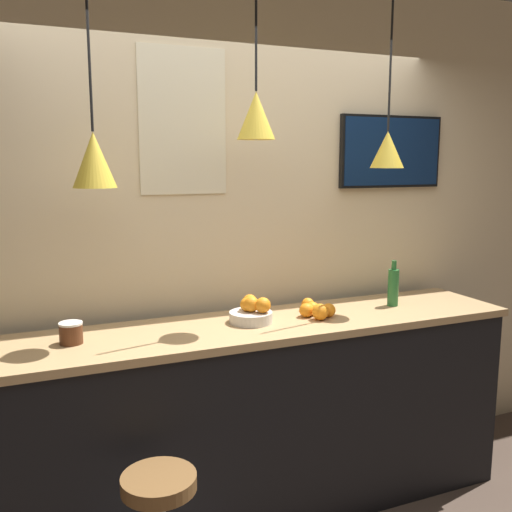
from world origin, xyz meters
TOP-DOWN VIEW (x-y plane):
  - back_wall at (0.00, 1.10)m, footprint 8.00×0.06m
  - service_counter at (0.00, 0.70)m, footprint 2.84×0.59m
  - fruit_bowl at (-0.01, 0.73)m, footprint 0.22×0.22m
  - orange_pile at (0.34, 0.70)m, footprint 0.19×0.27m
  - juice_bottle at (0.87, 0.73)m, footprint 0.06×0.06m
  - spread_jar at (-0.90, 0.73)m, footprint 0.11×0.11m
  - pendant_lamp_left at (-0.77, 0.70)m, footprint 0.19×0.19m
  - pendant_lamp_middle at (0.00, 0.70)m, footprint 0.19×0.19m
  - pendant_lamp_right at (0.77, 0.70)m, footprint 0.18×0.18m
  - mounted_tv at (1.05, 1.05)m, footprint 0.71×0.04m
  - wall_poster at (-0.26, 1.07)m, footprint 0.47×0.01m

SIDE VIEW (x-z plane):
  - service_counter at x=0.00m, z-range 0.00..1.05m
  - orange_pile at x=0.34m, z-range 1.05..1.13m
  - spread_jar at x=-0.90m, z-range 1.05..1.15m
  - fruit_bowl at x=-0.01m, z-range 1.04..1.17m
  - juice_bottle at x=0.87m, z-range 1.03..1.29m
  - back_wall at x=0.00m, z-range 0.00..2.90m
  - pendant_lamp_left at x=-0.77m, z-range 1.36..2.41m
  - mounted_tv at x=1.05m, z-range 1.71..2.15m
  - pendant_lamp_right at x=0.77m, z-range 1.46..2.42m
  - wall_poster at x=-0.26m, z-range 1.70..2.46m
  - pendant_lamp_middle at x=0.00m, z-range 1.68..2.51m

